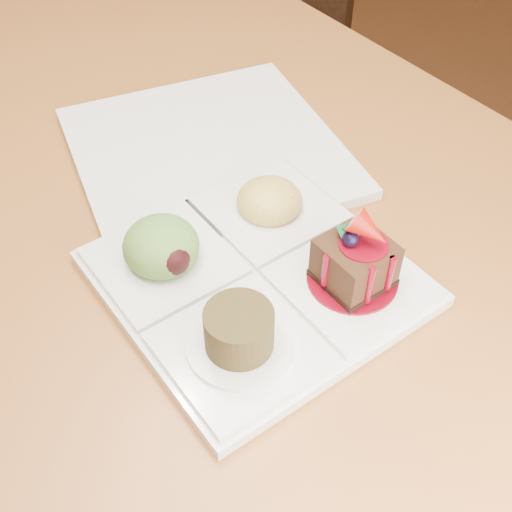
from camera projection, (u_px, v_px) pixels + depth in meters
ground at (83, 401)px, 1.35m from camera, size 6.00×6.00×0.00m
chair_right at (253, 44)px, 1.45m from camera, size 0.48×0.48×0.85m
sampler_plate at (252, 267)px, 0.57m from camera, size 0.25×0.25×0.10m
second_plate at (207, 151)px, 0.71m from camera, size 0.34×0.34×0.01m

